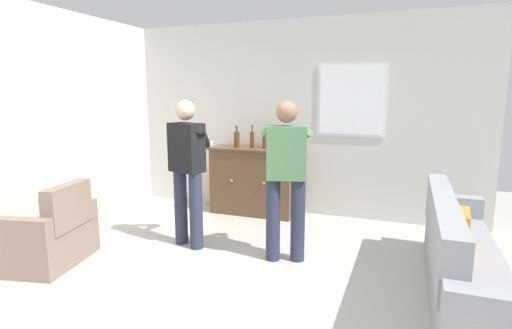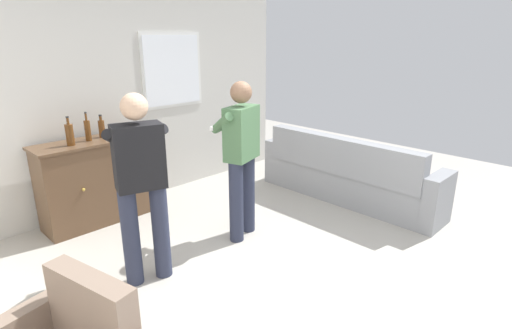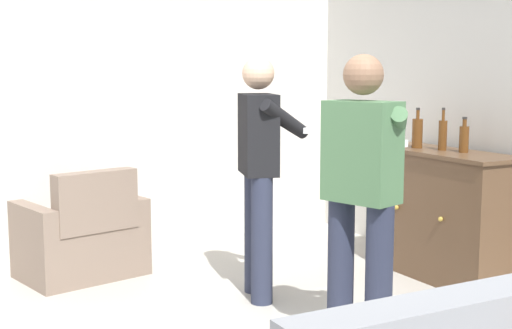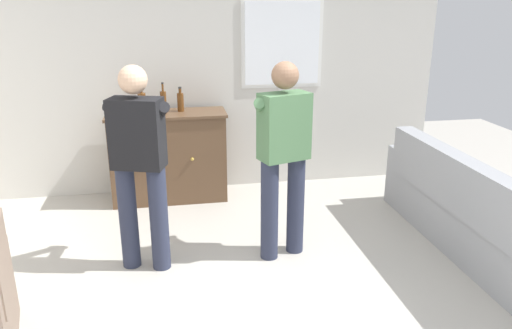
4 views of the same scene
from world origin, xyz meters
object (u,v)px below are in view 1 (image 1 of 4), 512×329
object	(u,v)px
bottle_wine_green	(265,141)
bottle_liquor_amber	(237,139)
couch	(460,262)
bottle_spirits_clear	(252,139)
armchair	(51,237)
sideboard_cabinet	(253,181)
person_standing_left	(188,166)
person_standing_right	(286,173)

from	to	relation	value
bottle_wine_green	bottle_liquor_amber	xyz separation A→B (m)	(-0.40, -0.10, 0.01)
couch	bottle_spirits_clear	bearing A→B (deg)	146.18
bottle_liquor_amber	armchair	bearing A→B (deg)	-114.20
couch	bottle_liquor_amber	xyz separation A→B (m)	(-2.81, 1.68, 0.77)
armchair	bottle_liquor_amber	bearing A→B (deg)	65.80
couch	sideboard_cabinet	bearing A→B (deg)	146.06
bottle_liquor_amber	bottle_spirits_clear	xyz separation A→B (m)	(0.22, 0.06, 0.00)
person_standing_left	bottle_liquor_amber	bearing A→B (deg)	90.62
bottle_spirits_clear	person_standing_left	distance (m)	1.49
bottle_wine_green	couch	bearing A→B (deg)	-36.40
person_standing_right	sideboard_cabinet	bearing A→B (deg)	122.73
couch	person_standing_right	distance (m)	1.76
couch	person_standing_left	world-z (taller)	person_standing_left
armchair	sideboard_cabinet	size ratio (longest dim) A/B	0.79
couch	bottle_liquor_amber	size ratio (longest dim) A/B	8.00
armchair	person_standing_right	distance (m)	2.53
couch	bottle_liquor_amber	distance (m)	3.36
couch	person_standing_right	bearing A→B (deg)	170.49
sideboard_cabinet	bottle_liquor_amber	bearing A→B (deg)	-167.60
sideboard_cabinet	person_standing_left	world-z (taller)	person_standing_left
bottle_wine_green	bottle_liquor_amber	bearing A→B (deg)	-165.75
sideboard_cabinet	bottle_spirits_clear	bearing A→B (deg)	163.72
bottle_liquor_amber	couch	bearing A→B (deg)	-30.83
bottle_wine_green	bottle_spirits_clear	xyz separation A→B (m)	(-0.18, -0.04, 0.02)
sideboard_cabinet	bottle_liquor_amber	world-z (taller)	bottle_liquor_amber
sideboard_cabinet	bottle_spirits_clear	distance (m)	0.61
bottle_spirits_clear	bottle_liquor_amber	bearing A→B (deg)	-164.95
person_standing_right	armchair	bearing A→B (deg)	-156.60
couch	sideboard_cabinet	distance (m)	3.10
couch	bottle_spirits_clear	distance (m)	3.22
couch	armchair	bearing A→B (deg)	-169.81
bottle_spirits_clear	person_standing_right	distance (m)	1.76
couch	armchair	xyz separation A→B (m)	(-3.88, -0.70, -0.04)
couch	bottle_wine_green	xyz separation A→B (m)	(-2.41, 1.78, 0.76)
bottle_spirits_clear	person_standing_left	size ratio (longest dim) A/B	0.19
person_standing_right	person_standing_left	bearing A→B (deg)	-179.68
couch	sideboard_cabinet	world-z (taller)	sideboard_cabinet
bottle_wine_green	person_standing_right	world-z (taller)	person_standing_right
couch	bottle_liquor_amber	world-z (taller)	bottle_liquor_amber
couch	person_standing_left	size ratio (longest dim) A/B	1.50
sideboard_cabinet	person_standing_left	distance (m)	1.55
bottle_spirits_clear	sideboard_cabinet	bearing A→B (deg)	-16.28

